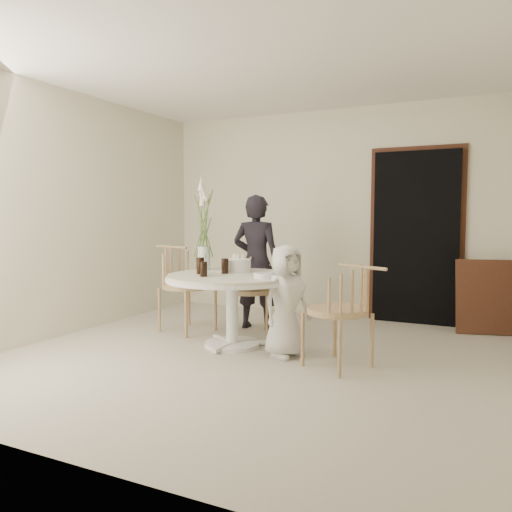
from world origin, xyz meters
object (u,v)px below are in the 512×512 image
at_px(chair_right, 349,301).
at_px(flower_vase, 204,228).
at_px(girl, 256,262).
at_px(chair_far, 251,282).
at_px(chair_left, 179,275).
at_px(birthday_cake, 237,265).
at_px(boy, 286,301).
at_px(table, 232,286).

bearing_deg(chair_right, flower_vase, -82.08).
xyz_separation_m(chair_right, flower_vase, (-1.76, 0.53, 0.59)).
bearing_deg(flower_vase, girl, 57.73).
bearing_deg(chair_far, girl, 26.78).
xyz_separation_m(chair_left, flower_vase, (0.41, -0.12, 0.55)).
relative_size(birthday_cake, flower_vase, 0.27).
relative_size(chair_far, chair_right, 0.93).
bearing_deg(boy, birthday_cake, 89.04).
bearing_deg(boy, girl, 64.89).
distance_m(chair_left, flower_vase, 0.70).
distance_m(table, boy, 0.65).
height_order(chair_right, flower_vase, flower_vase).
relative_size(girl, birthday_cake, 5.58).
height_order(table, chair_right, chair_right).
distance_m(girl, boy, 1.23).
relative_size(table, chair_left, 1.36).
xyz_separation_m(chair_far, chair_left, (-0.73, -0.40, 0.08)).
distance_m(girl, birthday_cake, 0.58).
relative_size(chair_right, birthday_cake, 3.29).
distance_m(chair_right, boy, 0.67).
bearing_deg(table, girl, 98.49).
bearing_deg(flower_vase, table, -27.93).
relative_size(table, boy, 1.26).
bearing_deg(birthday_cake, girl, 95.47).
xyz_separation_m(chair_left, girl, (0.77, 0.45, 0.15)).
bearing_deg(chair_right, table, -77.40).
relative_size(girl, flower_vase, 1.53).
relative_size(table, chair_right, 1.44).
distance_m(table, flower_vase, 0.79).
xyz_separation_m(boy, flower_vase, (-1.12, 0.37, 0.66)).
bearing_deg(girl, boy, 123.47).
distance_m(boy, flower_vase, 1.35).
bearing_deg(chair_left, birthday_cake, -84.42).
relative_size(girl, boy, 1.48).
xyz_separation_m(chair_right, boy, (-0.64, 0.17, -0.07)).
bearing_deg(girl, chair_left, 24.92).
bearing_deg(birthday_cake, chair_left, 171.02).
height_order(chair_far, flower_vase, flower_vase).
relative_size(chair_right, girl, 0.59).
height_order(girl, birthday_cake, girl).
relative_size(boy, flower_vase, 1.03).
bearing_deg(chair_left, table, -98.40).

